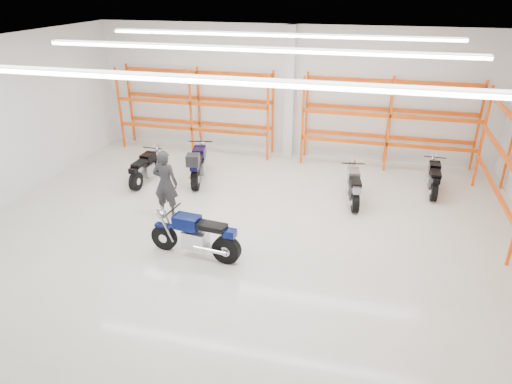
% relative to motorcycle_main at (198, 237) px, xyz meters
% --- Properties ---
extents(ground, '(14.00, 14.00, 0.00)m').
position_rel_motorcycle_main_xyz_m(ground, '(0.71, 1.37, -0.52)').
color(ground, beige).
rests_on(ground, ground).
extents(room_shell, '(14.02, 12.02, 4.51)m').
position_rel_motorcycle_main_xyz_m(room_shell, '(0.71, 1.40, 2.77)').
color(room_shell, white).
rests_on(room_shell, ground).
extents(motorcycle_main, '(2.25, 0.74, 1.10)m').
position_rel_motorcycle_main_xyz_m(motorcycle_main, '(0.00, 0.00, 0.00)').
color(motorcycle_main, black).
rests_on(motorcycle_main, ground).
extents(motorcycle_back_a, '(0.66, 1.98, 0.97)m').
position_rel_motorcycle_main_xyz_m(motorcycle_back_a, '(-3.14, 3.59, -0.06)').
color(motorcycle_back_a, black).
rests_on(motorcycle_back_a, ground).
extents(motorcycle_back_b, '(0.92, 2.35, 1.21)m').
position_rel_motorcycle_main_xyz_m(motorcycle_back_b, '(-1.55, 4.03, 0.06)').
color(motorcycle_back_b, black).
rests_on(motorcycle_back_b, ground).
extents(motorcycle_back_c, '(0.66, 2.00, 0.98)m').
position_rel_motorcycle_main_xyz_m(motorcycle_back_c, '(3.24, 3.77, -0.06)').
color(motorcycle_back_c, black).
rests_on(motorcycle_back_c, ground).
extents(motorcycle_back_d, '(0.64, 1.93, 0.95)m').
position_rel_motorcycle_main_xyz_m(motorcycle_back_d, '(5.51, 5.03, -0.07)').
color(motorcycle_back_d, black).
rests_on(motorcycle_back_d, ground).
extents(standing_man, '(0.68, 0.45, 1.85)m').
position_rel_motorcycle_main_xyz_m(standing_man, '(-1.57, 1.74, 0.41)').
color(standing_man, black).
rests_on(standing_man, ground).
extents(structural_column, '(0.32, 0.32, 4.50)m').
position_rel_motorcycle_main_xyz_m(structural_column, '(0.71, 7.19, 1.73)').
color(structural_column, white).
rests_on(structural_column, ground).
extents(pallet_racking_back_left, '(5.67, 0.87, 3.00)m').
position_rel_motorcycle_main_xyz_m(pallet_racking_back_left, '(-2.69, 6.85, 1.27)').
color(pallet_racking_back_left, '#FF4500').
rests_on(pallet_racking_back_left, ground).
extents(pallet_racking_back_right, '(5.67, 0.87, 3.00)m').
position_rel_motorcycle_main_xyz_m(pallet_racking_back_right, '(4.11, 6.85, 1.27)').
color(pallet_racking_back_right, '#FF4500').
rests_on(pallet_racking_back_right, ground).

